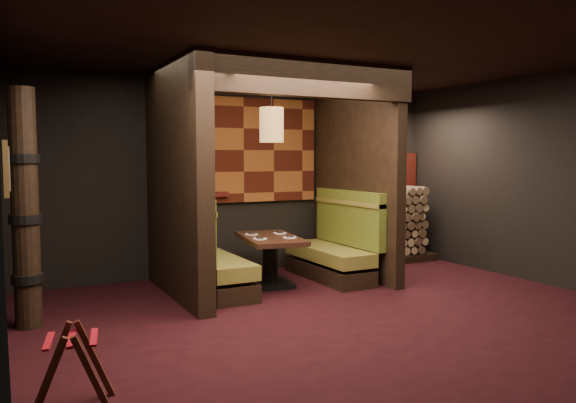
# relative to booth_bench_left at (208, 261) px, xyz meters

# --- Properties ---
(floor) EXTENTS (6.50, 5.50, 0.02)m
(floor) POSITION_rel_booth_bench_left_xyz_m (0.96, -1.65, -0.41)
(floor) COLOR black
(floor) RESTS_ON ground
(ceiling) EXTENTS (6.50, 5.50, 0.02)m
(ceiling) POSITION_rel_booth_bench_left_xyz_m (0.96, -1.65, 2.46)
(ceiling) COLOR black
(ceiling) RESTS_ON ground
(wall_back) EXTENTS (6.50, 0.02, 2.85)m
(wall_back) POSITION_rel_booth_bench_left_xyz_m (0.96, 1.11, 1.02)
(wall_back) COLOR black
(wall_back) RESTS_ON ground
(wall_left) EXTENTS (0.02, 5.50, 2.85)m
(wall_left) POSITION_rel_booth_bench_left_xyz_m (-2.30, -1.65, 1.02)
(wall_left) COLOR black
(wall_left) RESTS_ON ground
(wall_right) EXTENTS (0.02, 5.50, 2.85)m
(wall_right) POSITION_rel_booth_bench_left_xyz_m (4.22, -1.65, 1.02)
(wall_right) COLOR black
(wall_right) RESTS_ON ground
(partition_left) EXTENTS (0.20, 2.20, 2.85)m
(partition_left) POSITION_rel_booth_bench_left_xyz_m (-0.39, -0.00, 1.02)
(partition_left) COLOR black
(partition_left) RESTS_ON floor
(partition_right) EXTENTS (0.15, 2.10, 2.85)m
(partition_right) POSITION_rel_booth_bench_left_xyz_m (2.26, 0.05, 1.02)
(partition_right) COLOR black
(partition_right) RESTS_ON floor
(header_beam) EXTENTS (2.85, 0.18, 0.44)m
(header_beam) POSITION_rel_booth_bench_left_xyz_m (0.94, -0.95, 2.23)
(header_beam) COLOR black
(header_beam) RESTS_ON partition_left
(tapa_back_panel) EXTENTS (2.40, 0.06, 1.55)m
(tapa_back_panel) POSITION_rel_booth_bench_left_xyz_m (0.94, 1.06, 1.42)
(tapa_back_panel) COLOR brown
(tapa_back_panel) RESTS_ON wall_back
(tapa_side_panel) EXTENTS (0.04, 1.85, 1.45)m
(tapa_side_panel) POSITION_rel_booth_bench_left_xyz_m (-0.27, 0.17, 1.45)
(tapa_side_panel) COLOR brown
(tapa_side_panel) RESTS_ON partition_left
(lacquer_shelf) EXTENTS (0.60, 0.12, 0.07)m
(lacquer_shelf) POSITION_rel_booth_bench_left_xyz_m (0.36, 1.00, 0.78)
(lacquer_shelf) COLOR #511713
(lacquer_shelf) RESTS_ON wall_back
(booth_bench_left) EXTENTS (0.68, 1.60, 1.14)m
(booth_bench_left) POSITION_rel_booth_bench_left_xyz_m (0.00, 0.00, 0.00)
(booth_bench_left) COLOR black
(booth_bench_left) RESTS_ON floor
(booth_bench_right) EXTENTS (0.68, 1.60, 1.14)m
(booth_bench_right) POSITION_rel_booth_bench_left_xyz_m (1.89, 0.00, 0.00)
(booth_bench_right) COLOR black
(booth_bench_right) RESTS_ON floor
(dining_table) EXTENTS (0.89, 1.36, 0.67)m
(dining_table) POSITION_rel_booth_bench_left_xyz_m (0.86, -0.03, 0.04)
(dining_table) COLOR black
(dining_table) RESTS_ON floor
(place_settings) EXTENTS (0.64, 0.67, 0.03)m
(place_settings) POSITION_rel_booth_bench_left_xyz_m (0.86, -0.03, 0.28)
(place_settings) COLOR white
(place_settings) RESTS_ON dining_table
(pendant_lamp) EXTENTS (0.31, 0.31, 0.94)m
(pendant_lamp) POSITION_rel_booth_bench_left_xyz_m (0.86, -0.08, 1.73)
(pendant_lamp) COLOR olive
(pendant_lamp) RESTS_ON ceiling
(framed_picture) EXTENTS (0.05, 0.36, 0.46)m
(framed_picture) POSITION_rel_booth_bench_left_xyz_m (-2.25, -1.55, 1.22)
(framed_picture) COLOR olive
(framed_picture) RESTS_ON wall_left
(luggage_rack) EXTENTS (0.62, 0.49, 0.61)m
(luggage_rack) POSITION_rel_booth_bench_left_xyz_m (-1.92, -2.74, -0.10)
(luggage_rack) COLOR #411C11
(luggage_rack) RESTS_ON floor
(totem_column) EXTENTS (0.31, 0.31, 2.40)m
(totem_column) POSITION_rel_booth_bench_left_xyz_m (-2.09, -0.55, 0.79)
(totem_column) COLOR black
(totem_column) RESTS_ON floor
(firewood_stack) EXTENTS (1.73, 0.70, 1.22)m
(firewood_stack) POSITION_rel_booth_bench_left_xyz_m (3.25, 0.70, 0.21)
(firewood_stack) COLOR black
(firewood_stack) RESTS_ON floor
(mosaic_header) EXTENTS (1.83, 0.10, 0.56)m
(mosaic_header) POSITION_rel_booth_bench_left_xyz_m (3.25, 1.03, 1.10)
(mosaic_header) COLOR maroon
(mosaic_header) RESTS_ON wall_back
(bay_front_post) EXTENTS (0.08, 0.08, 2.85)m
(bay_front_post) POSITION_rel_booth_bench_left_xyz_m (2.35, 0.31, 1.02)
(bay_front_post) COLOR black
(bay_front_post) RESTS_ON floor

